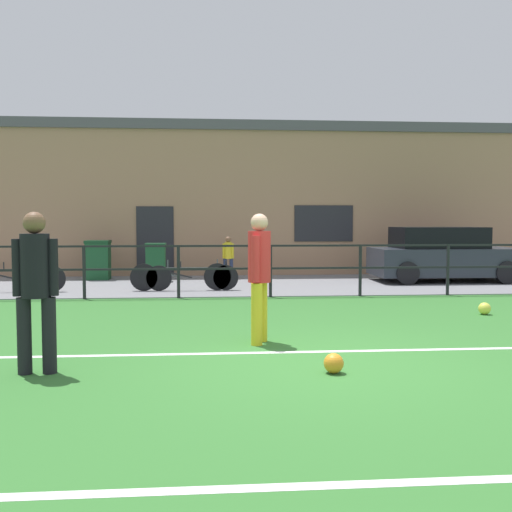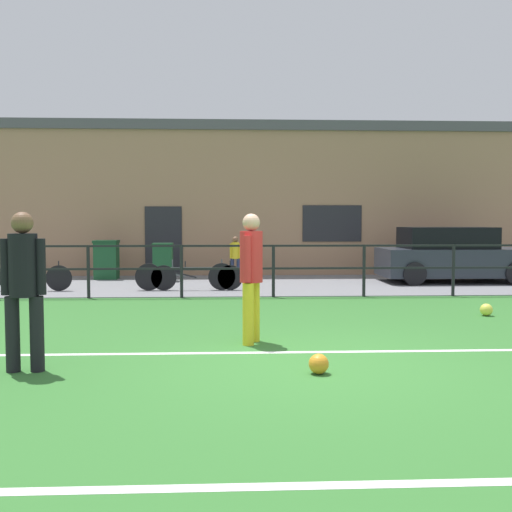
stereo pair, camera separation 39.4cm
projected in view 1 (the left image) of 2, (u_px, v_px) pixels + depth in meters
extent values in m
cube|color=#33702D|center=(324.00, 365.00, 6.92)|extent=(60.00, 44.00, 0.04)
cube|color=white|center=(315.00, 352.00, 7.51)|extent=(36.00, 0.11, 0.00)
cube|color=white|center=(421.00, 482.00, 3.77)|extent=(36.00, 0.11, 0.00)
cube|color=slate|center=(260.00, 284.00, 15.38)|extent=(48.00, 5.00, 0.02)
cylinder|color=black|center=(84.00, 272.00, 12.54)|extent=(0.07, 0.07, 1.15)
cylinder|color=black|center=(178.00, 272.00, 12.70)|extent=(0.07, 0.07, 1.15)
cylinder|color=black|center=(271.00, 271.00, 12.86)|extent=(0.07, 0.07, 1.15)
cylinder|color=black|center=(360.00, 270.00, 13.02)|extent=(0.07, 0.07, 1.15)
cylinder|color=black|center=(448.00, 270.00, 13.18)|extent=(0.07, 0.07, 1.15)
cube|color=black|center=(271.00, 246.00, 12.82)|extent=(36.00, 0.04, 0.04)
cube|color=black|center=(271.00, 268.00, 12.85)|extent=(36.00, 0.04, 0.04)
cube|color=#A37A5B|center=(250.00, 205.00, 18.93)|extent=(28.00, 2.40, 4.39)
cube|color=#232328|center=(155.00, 242.00, 17.55)|extent=(1.10, 0.04, 2.10)
cube|color=#232328|center=(324.00, 223.00, 17.93)|extent=(1.80, 0.04, 1.10)
cube|color=#4C4C51|center=(250.00, 131.00, 18.79)|extent=(28.00, 2.56, 0.30)
cylinder|color=black|center=(24.00, 336.00, 6.41)|extent=(0.15, 0.15, 0.84)
cylinder|color=black|center=(49.00, 335.00, 6.44)|extent=(0.15, 0.15, 0.84)
cylinder|color=black|center=(35.00, 266.00, 6.38)|extent=(0.31, 0.31, 0.69)
sphere|color=brown|center=(34.00, 223.00, 6.35)|extent=(0.24, 0.24, 0.24)
cylinder|color=black|center=(17.00, 268.00, 6.36)|extent=(0.11, 0.11, 0.62)
cylinder|color=black|center=(53.00, 267.00, 6.40)|extent=(0.11, 0.11, 0.62)
cylinder|color=gold|center=(257.00, 314.00, 7.89)|extent=(0.15, 0.15, 0.84)
cylinder|color=gold|center=(262.00, 311.00, 8.15)|extent=(0.15, 0.15, 0.84)
cylinder|color=red|center=(259.00, 257.00, 7.97)|extent=(0.31, 0.31, 0.69)
sphere|color=tan|center=(259.00, 222.00, 7.95)|extent=(0.24, 0.24, 0.24)
cylinder|color=red|center=(256.00, 259.00, 7.79)|extent=(0.11, 0.11, 0.62)
cylinder|color=red|center=(263.00, 257.00, 8.16)|extent=(0.11, 0.11, 0.62)
sphere|color=#E5E04C|center=(485.00, 309.00, 10.49)|extent=(0.22, 0.22, 0.22)
sphere|color=orange|center=(334.00, 363.00, 6.45)|extent=(0.22, 0.22, 0.22)
cylinder|color=#232D4C|center=(231.00, 269.00, 16.77)|extent=(0.10, 0.10, 0.57)
cylinder|color=#232D4C|center=(225.00, 269.00, 16.80)|extent=(0.10, 0.10, 0.57)
cylinder|color=gold|center=(228.00, 250.00, 16.75)|extent=(0.21, 0.21, 0.47)
sphere|color=brown|center=(228.00, 239.00, 16.73)|extent=(0.16, 0.16, 0.16)
cylinder|color=gold|center=(233.00, 251.00, 16.74)|extent=(0.07, 0.07, 0.42)
cylinder|color=gold|center=(224.00, 251.00, 16.77)|extent=(0.07, 0.07, 0.42)
cube|color=#282D38|center=(445.00, 262.00, 16.07)|extent=(3.91, 1.72, 0.75)
cube|color=black|center=(438.00, 238.00, 16.02)|extent=(2.35, 1.45, 0.57)
cylinder|color=black|center=(407.00, 273.00, 15.16)|extent=(0.60, 0.18, 0.60)
cylinder|color=black|center=(506.00, 272.00, 15.37)|extent=(0.60, 0.18, 0.60)
cylinder|color=black|center=(388.00, 268.00, 16.80)|extent=(0.60, 0.18, 0.60)
cylinder|color=black|center=(478.00, 267.00, 17.02)|extent=(0.60, 0.18, 0.60)
cylinder|color=black|center=(144.00, 277.00, 13.83)|extent=(0.64, 0.04, 0.64)
cylinder|color=black|center=(217.00, 277.00, 13.97)|extent=(0.64, 0.04, 0.64)
cube|color=#4C5156|center=(181.00, 268.00, 13.89)|extent=(1.35, 0.04, 0.04)
cube|color=#4C5156|center=(162.00, 273.00, 13.86)|extent=(0.85, 0.03, 0.23)
cylinder|color=#4C5156|center=(168.00, 264.00, 13.86)|extent=(0.03, 0.03, 0.20)
cylinder|color=#4C5156|center=(217.00, 265.00, 13.96)|extent=(0.03, 0.03, 0.28)
cylinder|color=black|center=(52.00, 279.00, 13.67)|extent=(0.61, 0.04, 0.61)
cube|color=black|center=(16.00, 271.00, 13.59)|extent=(1.26, 0.04, 0.04)
cylinder|color=black|center=(4.00, 266.00, 13.56)|extent=(0.03, 0.03, 0.20)
cylinder|color=black|center=(52.00, 267.00, 13.65)|extent=(0.03, 0.03, 0.28)
cylinder|color=black|center=(159.00, 278.00, 13.86)|extent=(0.60, 0.04, 0.60)
cylinder|color=black|center=(226.00, 278.00, 13.99)|extent=(0.60, 0.04, 0.60)
cube|color=black|center=(192.00, 270.00, 13.92)|extent=(1.23, 0.04, 0.04)
cube|color=black|center=(176.00, 274.00, 13.89)|extent=(0.77, 0.03, 0.22)
cylinder|color=black|center=(181.00, 266.00, 13.89)|extent=(0.03, 0.03, 0.20)
cylinder|color=black|center=(226.00, 267.00, 13.97)|extent=(0.03, 0.03, 0.28)
cube|color=#194C28|center=(98.00, 261.00, 16.52)|extent=(0.63, 0.53, 1.02)
cube|color=#143D20|center=(98.00, 242.00, 16.49)|extent=(0.67, 0.57, 0.08)
cube|color=#194C28|center=(156.00, 264.00, 16.09)|extent=(0.52, 0.43, 0.96)
cube|color=#143D20|center=(156.00, 245.00, 16.06)|extent=(0.55, 0.46, 0.08)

